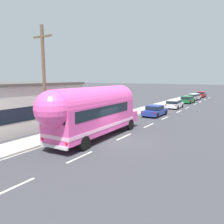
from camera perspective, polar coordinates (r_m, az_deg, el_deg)
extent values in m
plane|color=#38383D|center=(17.49, 0.93, -7.30)|extent=(300.00, 300.00, 0.00)
cube|color=silver|center=(11.35, -24.14, -17.27)|extent=(0.14, 2.40, 0.01)
cube|color=silver|center=(14.19, -8.14, -11.25)|extent=(0.14, 2.40, 0.01)
cube|color=silver|center=(18.60, 3.07, -6.30)|extent=(0.14, 2.40, 0.01)
cube|color=silver|center=(23.18, 9.33, -3.38)|extent=(0.14, 2.40, 0.01)
cube|color=silver|center=(27.78, 13.33, -1.48)|extent=(0.14, 2.40, 0.01)
cube|color=silver|center=(33.44, 16.64, 0.10)|extent=(0.14, 2.40, 0.01)
cube|color=silver|center=(37.91, 18.52, 1.00)|extent=(0.14, 2.40, 0.01)
cube|color=silver|center=(43.72, 20.38, 1.89)|extent=(0.14, 2.40, 0.01)
cube|color=silver|center=(48.26, 21.51, 2.42)|extent=(0.14, 2.40, 0.01)
cube|color=silver|center=(53.35, 22.55, 2.92)|extent=(0.14, 2.40, 0.01)
cube|color=silver|center=(58.67, 23.44, 3.34)|extent=(0.14, 2.40, 0.01)
cube|color=silver|center=(29.52, 6.91, -0.71)|extent=(0.12, 80.00, 0.01)
cube|color=#9E9B93|center=(28.33, 2.83, -0.91)|extent=(2.57, 90.00, 0.15)
cylinder|color=brown|center=(17.16, -16.82, 6.43)|extent=(0.24, 0.24, 8.50)
cube|color=brown|center=(17.38, -17.35, 17.86)|extent=(1.80, 0.12, 0.12)
cube|color=#EA4C9E|center=(17.86, -4.47, -1.22)|extent=(2.72, 9.00, 2.30)
cylinder|color=#EA4C9E|center=(17.69, -4.51, 2.45)|extent=(2.67, 8.90, 2.45)
sphere|color=#EA4C9E|center=(14.33, -14.72, 0.70)|extent=(2.40, 2.40, 2.40)
cube|color=#EA4C9E|center=(22.30, 3.13, -0.96)|extent=(2.29, 1.36, 0.95)
cube|color=#F4B2D6|center=(17.98, -4.44, -3.26)|extent=(2.76, 9.05, 0.24)
cube|color=black|center=(17.52, -5.05, 0.57)|extent=(2.70, 7.21, 0.76)
cube|color=black|center=(14.40, -14.67, -1.27)|extent=(2.00, 0.13, 0.84)
cube|color=#F4B2D6|center=(14.66, -14.51, -6.10)|extent=(0.80, 0.08, 0.90)
cube|color=silver|center=(14.76, -14.67, -8.42)|extent=(2.34, 0.20, 0.20)
sphere|color=red|center=(15.47, -17.26, -6.58)|extent=(0.20, 0.20, 0.20)
sphere|color=red|center=(14.03, -11.42, -7.93)|extent=(0.20, 0.20, 0.20)
cube|color=black|center=(21.58, 2.42, 2.28)|extent=(2.14, 0.15, 0.96)
cube|color=silver|center=(22.92, 3.92, -1.01)|extent=(0.90, 0.12, 0.56)
cylinder|color=black|center=(22.07, -0.84, -2.56)|extent=(0.28, 1.01, 1.00)
cylinder|color=black|center=(20.97, 4.63, -3.20)|extent=(0.28, 1.01, 1.00)
cylinder|color=black|center=(16.70, -13.45, -6.54)|extent=(0.28, 1.01, 1.00)
cylinder|color=black|center=(15.21, -7.03, -7.87)|extent=(0.28, 1.01, 1.00)
cube|color=navy|center=(28.94, 10.87, 0.04)|extent=(1.95, 4.27, 0.60)
cube|color=navy|center=(28.74, 10.80, 1.14)|extent=(1.72, 1.91, 0.55)
cube|color=black|center=(28.74, 10.80, 1.08)|extent=(1.78, 1.96, 0.43)
cube|color=red|center=(27.30, 7.59, -0.02)|extent=(0.20, 0.04, 0.14)
cube|color=red|center=(26.65, 10.79, -0.31)|extent=(0.20, 0.04, 0.14)
cylinder|color=black|center=(30.60, 10.29, 0.15)|extent=(0.21, 0.64, 0.64)
cylinder|color=black|center=(29.97, 13.48, -0.14)|extent=(0.21, 0.64, 0.64)
cylinder|color=black|center=(28.03, 8.05, -0.58)|extent=(0.21, 0.64, 0.64)
cylinder|color=black|center=(27.34, 11.48, -0.91)|extent=(0.21, 0.64, 0.64)
cube|color=white|center=(36.98, 15.64, 1.75)|extent=(1.85, 4.28, 0.60)
cube|color=white|center=(36.46, 15.48, 2.57)|extent=(1.63, 3.03, 0.55)
cube|color=black|center=(36.46, 15.47, 2.52)|extent=(1.69, 3.07, 0.43)
cube|color=red|center=(35.13, 13.51, 1.78)|extent=(0.20, 0.04, 0.14)
cube|color=red|center=(34.71, 15.93, 1.60)|extent=(0.20, 0.04, 0.14)
cylinder|color=black|center=(38.59, 14.98, 1.76)|extent=(0.21, 0.64, 0.64)
cylinder|color=black|center=(38.16, 17.43, 1.58)|extent=(0.21, 0.64, 0.64)
cylinder|color=black|center=(35.88, 13.71, 1.30)|extent=(0.21, 0.64, 0.64)
cylinder|color=black|center=(35.42, 16.33, 1.10)|extent=(0.21, 0.64, 0.64)
cube|color=#196633|center=(45.05, 18.72, 2.82)|extent=(1.91, 4.33, 0.60)
cube|color=#196633|center=(44.54, 18.60, 3.51)|extent=(1.67, 3.08, 0.55)
cube|color=black|center=(44.55, 18.60, 3.47)|extent=(1.73, 3.12, 0.43)
cube|color=red|center=(43.19, 17.00, 2.90)|extent=(0.20, 0.05, 0.14)
cube|color=red|center=(42.77, 18.95, 2.76)|extent=(0.20, 0.05, 0.14)
cylinder|color=black|center=(46.67, 18.19, 2.79)|extent=(0.22, 0.65, 0.64)
cylinder|color=black|center=(46.25, 20.19, 2.64)|extent=(0.22, 0.65, 0.64)
cylinder|color=black|center=(43.93, 17.15, 2.49)|extent=(0.22, 0.65, 0.64)
cylinder|color=black|center=(43.47, 19.27, 2.33)|extent=(0.22, 0.65, 0.64)
cube|color=silver|center=(52.05, 20.23, 3.49)|extent=(1.99, 4.86, 0.60)
cube|color=silver|center=(51.54, 20.13, 4.09)|extent=(1.74, 3.60, 0.55)
cube|color=black|center=(51.55, 20.13, 4.05)|extent=(1.81, 3.64, 0.43)
cube|color=red|center=(49.92, 18.69, 3.57)|extent=(0.20, 0.05, 0.14)
cube|color=red|center=(49.52, 20.44, 3.44)|extent=(0.20, 0.05, 0.14)
cylinder|color=black|center=(53.91, 19.77, 3.46)|extent=(0.22, 0.65, 0.64)
cylinder|color=black|center=(53.51, 21.56, 3.33)|extent=(0.22, 0.65, 0.64)
cylinder|color=black|center=(50.65, 18.80, 3.20)|extent=(0.22, 0.65, 0.64)
cylinder|color=black|center=(50.22, 20.70, 3.06)|extent=(0.22, 0.65, 0.64)
cube|color=#A5191E|center=(59.77, 21.73, 4.02)|extent=(1.90, 4.72, 0.60)
cube|color=#A5191E|center=(59.60, 21.74, 4.57)|extent=(1.63, 2.36, 0.55)
cube|color=black|center=(59.61, 21.74, 4.54)|extent=(1.69, 2.41, 0.43)
cube|color=red|center=(57.56, 20.63, 4.10)|extent=(0.20, 0.05, 0.14)
cube|color=red|center=(57.33, 22.13, 4.00)|extent=(0.20, 0.05, 0.14)
cylinder|color=black|center=(61.52, 21.17, 3.99)|extent=(0.22, 0.65, 0.64)
cylinder|color=black|center=(61.28, 22.72, 3.88)|extent=(0.22, 0.65, 0.64)
cylinder|color=black|center=(58.30, 20.65, 3.78)|extent=(0.22, 0.65, 0.64)
cylinder|color=black|center=(58.05, 22.29, 3.67)|extent=(0.22, 0.65, 0.64)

